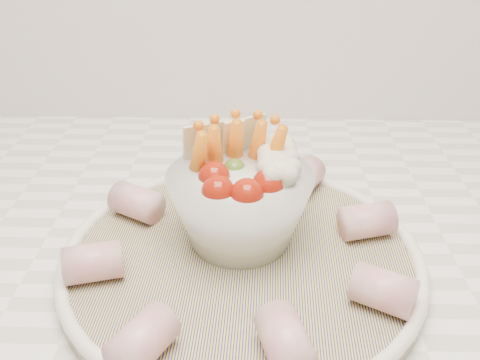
{
  "coord_description": "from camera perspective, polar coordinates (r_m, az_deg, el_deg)",
  "views": [
    {
      "loc": [
        -0.14,
        1.02,
        1.24
      ],
      "look_at": [
        -0.15,
        1.43,
        1.0
      ],
      "focal_mm": 40.0,
      "sensor_mm": 36.0,
      "label": 1
    }
  ],
  "objects": [
    {
      "name": "cured_meat_rolls",
      "position": [
        0.48,
        0.07,
        -6.38
      ],
      "size": [
        0.3,
        0.31,
        0.03
      ],
      "color": "#C35969",
      "rests_on": "serving_platter"
    },
    {
      "name": "veggie_bowl",
      "position": [
        0.49,
        0.17,
        -2.05
      ],
      "size": [
        0.13,
        0.13,
        0.11
      ],
      "color": "silver",
      "rests_on": "serving_platter"
    },
    {
      "name": "serving_platter",
      "position": [
        0.49,
        0.19,
        -8.31
      ],
      "size": [
        0.34,
        0.34,
        0.02
      ],
      "color": "navy",
      "rests_on": "kitchen_counter"
    }
  ]
}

